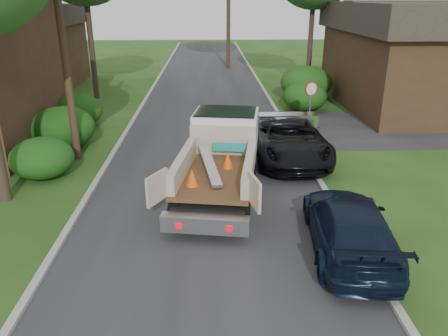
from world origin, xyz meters
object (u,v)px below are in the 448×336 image
at_px(house_left_far, 28,44).
at_px(house_right, 422,54).
at_px(utility_pole, 62,31).
at_px(navy_suv, 349,226).
at_px(flatbed_truck, 222,150).
at_px(black_pickup, 288,138).
at_px(stop_sign, 311,95).

relative_size(house_left_far, house_right, 0.58).
relative_size(utility_pole, navy_suv, 1.99).
xyz_separation_m(house_right, flatbed_truck, (-12.48, -11.99, -1.82)).
distance_m(black_pickup, navy_suv, 7.38).
bearing_deg(utility_pole, flatbed_truck, -26.39).
bearing_deg(flatbed_truck, utility_pole, 162.21).
distance_m(utility_pole, house_right, 20.66).
bearing_deg(stop_sign, house_left_far, 145.19).
relative_size(house_left_far, black_pickup, 1.21).
relative_size(house_right, flatbed_truck, 1.90).
distance_m(utility_pole, navy_suv, 12.68).
distance_m(flatbed_truck, black_pickup, 4.08).
relative_size(utility_pole, house_right, 0.77).
xyz_separation_m(house_right, navy_suv, (-9.26, -16.50, -2.43)).
relative_size(house_right, navy_suv, 2.58).
bearing_deg(house_left_far, navy_suv, -54.87).
relative_size(flatbed_truck, black_pickup, 1.09).
xyz_separation_m(flatbed_truck, navy_suv, (3.22, -4.51, -0.61)).
height_order(stop_sign, house_right, house_right).
distance_m(house_left_far, house_right, 27.68).
relative_size(utility_pole, house_left_far, 1.32).
bearing_deg(utility_pole, house_left_far, 115.23).
distance_m(stop_sign, black_pickup, 4.61).
height_order(flatbed_truck, navy_suv, flatbed_truck).
distance_m(house_right, navy_suv, 19.08).
distance_m(utility_pole, flatbed_truck, 7.71).
relative_size(stop_sign, black_pickup, 0.40).
xyz_separation_m(flatbed_truck, black_pickup, (2.87, 2.86, -0.47)).
xyz_separation_m(stop_sign, house_right, (7.80, 5.00, 1.38)).
xyz_separation_m(utility_pole, house_right, (18.48, 9.02, -2.01)).
bearing_deg(stop_sign, navy_suv, -97.24).
bearing_deg(stop_sign, utility_pole, -159.38).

